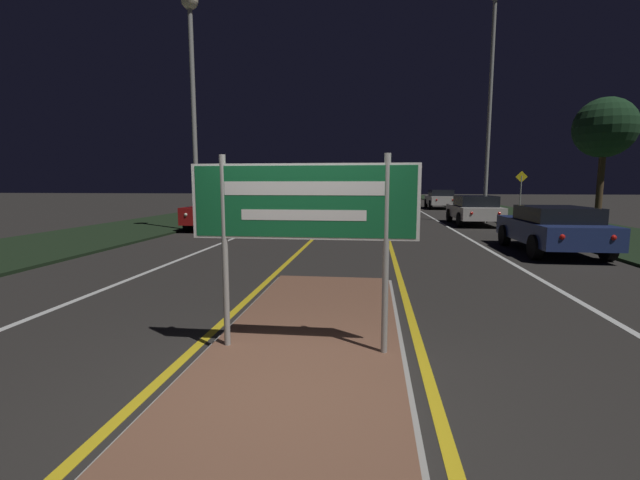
{
  "coord_description": "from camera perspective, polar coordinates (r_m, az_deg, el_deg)",
  "views": [
    {
      "loc": [
        0.75,
        -3.85,
        1.95
      ],
      "look_at": [
        0.0,
        2.24,
        1.14
      ],
      "focal_mm": 24.0,
      "sensor_mm": 36.0,
      "label": 1
    }
  ],
  "objects": [
    {
      "name": "lane_line_white_right",
      "position": [
        29.12,
        13.8,
        3.45
      ],
      "size": [
        0.12,
        70.0,
        0.01
      ],
      "color": "silver",
      "rests_on": "ground_plane"
    },
    {
      "name": "roadside_palm_right",
      "position": [
        20.12,
        33.73,
        12.25
      ],
      "size": [
        2.27,
        2.27,
        5.14
      ],
      "color": "#4C3823",
      "rests_on": "verge_right"
    },
    {
      "name": "car_approaching_0",
      "position": [
        19.42,
        -13.33,
        3.8
      ],
      "size": [
        1.86,
        4.4,
        1.45
      ],
      "color": "maroon",
      "rests_on": "ground_plane"
    },
    {
      "name": "edge_line_white_left",
      "position": [
        29.99,
        -8.42,
        3.7
      ],
      "size": [
        0.1,
        70.0,
        0.01
      ],
      "color": "silver",
      "rests_on": "ground_plane"
    },
    {
      "name": "verge_right",
      "position": [
        25.48,
        27.07,
        2.38
      ],
      "size": [
        5.0,
        100.0,
        0.08
      ],
      "color": "black",
      "rests_on": "ground_plane"
    },
    {
      "name": "streetlight_left_near",
      "position": [
        18.22,
        -16.71,
        21.43
      ],
      "size": [
        0.64,
        0.64,
        9.07
      ],
      "color": "#9E9E99",
      "rests_on": "ground_plane"
    },
    {
      "name": "centre_line_yellow_left",
      "position": [
        28.99,
        2.85,
        3.64
      ],
      "size": [
        0.12,
        70.0,
        0.01
      ],
      "color": "gold",
      "rests_on": "ground_plane"
    },
    {
      "name": "car_receding_0",
      "position": [
        13.83,
        28.57,
        1.46
      ],
      "size": [
        1.99,
        4.26,
        1.32
      ],
      "color": "navy",
      "rests_on": "ground_plane"
    },
    {
      "name": "highway_sign",
      "position": [
        4.66,
        -2.25,
        3.97
      ],
      "size": [
        2.49,
        0.07,
        2.17
      ],
      "color": "#9E9E99",
      "rests_on": "median_island"
    },
    {
      "name": "median_island",
      "position": [
        5.03,
        -2.15,
        -14.84
      ],
      "size": [
        2.29,
        7.67,
        0.1
      ],
      "color": "#999993",
      "rests_on": "ground_plane"
    },
    {
      "name": "car_receding_1",
      "position": [
        21.84,
        19.85,
        3.88
      ],
      "size": [
        2.0,
        4.43,
        1.39
      ],
      "color": "silver",
      "rests_on": "ground_plane"
    },
    {
      "name": "streetlight_right_near",
      "position": [
        23.6,
        21.9,
        20.11
      ],
      "size": [
        0.58,
        0.58,
        11.12
      ],
      "color": "#9E9E99",
      "rests_on": "ground_plane"
    },
    {
      "name": "ground_plane",
      "position": [
        4.38,
        -3.76,
        -18.97
      ],
      "size": [
        160.0,
        160.0,
        0.0
      ],
      "primitive_type": "plane",
      "color": "#282623"
    },
    {
      "name": "car_receding_2",
      "position": [
        35.21,
        15.72,
        5.34
      ],
      "size": [
        2.02,
        4.55,
        1.49
      ],
      "color": "silver",
      "rests_on": "ground_plane"
    },
    {
      "name": "verge_left",
      "position": [
        26.03,
        -16.25,
        2.99
      ],
      "size": [
        5.0,
        100.0,
        0.08
      ],
      "color": "black",
      "rests_on": "ground_plane"
    },
    {
      "name": "car_receding_3",
      "position": [
        47.35,
        9.1,
        6.01
      ],
      "size": [
        1.91,
        4.84,
        1.53
      ],
      "color": "#4C514C",
      "rests_on": "ground_plane"
    },
    {
      "name": "centre_line_yellow_right",
      "position": [
        28.92,
        8.14,
        3.56
      ],
      "size": [
        0.12,
        70.0,
        0.01
      ],
      "color": "gold",
      "rests_on": "ground_plane"
    },
    {
      "name": "lane_line_white_left",
      "position": [
        29.34,
        -2.75,
        3.69
      ],
      "size": [
        0.12,
        70.0,
        0.01
      ],
      "color": "silver",
      "rests_on": "ground_plane"
    },
    {
      "name": "edge_line_white_right",
      "position": [
        29.63,
        19.57,
        3.3
      ],
      "size": [
        0.1,
        70.0,
        0.01
      ],
      "color": "silver",
      "rests_on": "ground_plane"
    },
    {
      "name": "warning_sign",
      "position": [
        24.81,
        25.2,
        5.98
      ],
      "size": [
        0.6,
        0.06,
        2.53
      ],
      "color": "#9E9E99",
      "rests_on": "verge_right"
    }
  ]
}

